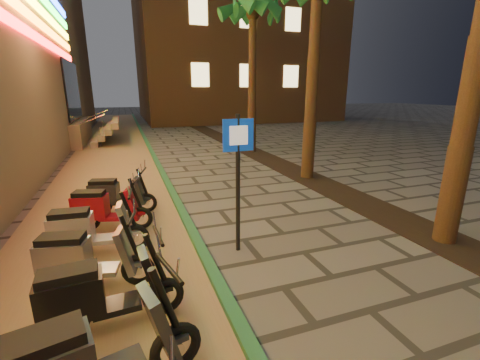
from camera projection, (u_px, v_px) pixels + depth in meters
name	position (u px, v px, depth m)	size (l,w,h in m)	color
parking_strip	(111.00, 172.00, 11.41)	(3.40, 60.00, 0.01)	#8C7251
green_curb	(159.00, 167.00, 11.95)	(0.18, 60.00, 0.10)	#246139
planting_strip	(345.00, 194.00, 8.89)	(1.20, 40.00, 0.02)	black
palm_d	(253.00, 14.00, 13.65)	(2.97, 3.02, 7.16)	#472D19
pedestrian_sign	(238.00, 166.00, 5.39)	(0.53, 0.10, 2.42)	black
scooter_6	(96.00, 295.00, 3.72)	(1.64, 0.58, 1.15)	black
scooter_7	(82.00, 259.00, 4.55)	(1.58, 0.73, 1.11)	black
scooter_8	(87.00, 230.00, 5.47)	(1.61, 0.58, 1.13)	black
scooter_9	(103.00, 208.00, 6.52)	(1.56, 0.79, 1.10)	black
scooter_10	(115.00, 194.00, 7.45)	(1.51, 0.74, 1.07)	black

